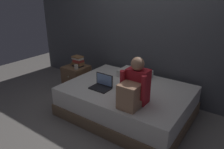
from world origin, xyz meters
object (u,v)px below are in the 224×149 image
(book_stack, at_px, (78,61))
(mug, at_px, (76,67))
(nightstand, at_px, (77,79))
(laptop, at_px, (102,85))
(person_sitting, at_px, (134,87))
(pillow, at_px, (135,74))
(bed, at_px, (127,101))

(book_stack, bearing_deg, mug, -57.37)
(nightstand, xyz_separation_m, laptop, (0.98, -0.41, 0.27))
(laptop, distance_m, book_stack, 1.05)
(person_sitting, bearing_deg, laptop, 166.86)
(nightstand, relative_size, pillow, 0.97)
(person_sitting, bearing_deg, mug, 163.62)
(laptop, xyz_separation_m, pillow, (0.20, 0.70, 0.01))
(person_sitting, relative_size, book_stack, 2.82)
(book_stack, height_order, mug, book_stack)
(pillow, height_order, book_stack, book_stack)
(laptop, relative_size, book_stack, 1.38)
(pillow, bearing_deg, book_stack, -167.51)
(nightstand, bearing_deg, book_stack, 51.74)
(person_sitting, distance_m, pillow, 1.00)
(nightstand, height_order, person_sitting, person_sitting)
(laptop, distance_m, pillow, 0.73)
(nightstand, height_order, pillow, pillow)
(nightstand, xyz_separation_m, pillow, (1.18, 0.29, 0.28))
(bed, height_order, pillow, pillow)
(nightstand, relative_size, person_sitting, 0.83)
(laptop, bearing_deg, book_stack, 154.77)
(bed, relative_size, person_sitting, 3.05)
(pillow, bearing_deg, person_sitting, -61.26)
(bed, bearing_deg, pillow, 104.56)
(nightstand, xyz_separation_m, book_stack, (0.03, 0.04, 0.37))
(bed, relative_size, book_stack, 8.61)
(bed, bearing_deg, person_sitting, -49.16)
(nightstand, bearing_deg, bed, -6.90)
(nightstand, xyz_separation_m, mug, (0.13, -0.12, 0.32))
(bed, xyz_separation_m, nightstand, (-1.30, 0.16, 0.03))
(laptop, bearing_deg, mug, 161.12)
(pillow, distance_m, book_stack, 1.19)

